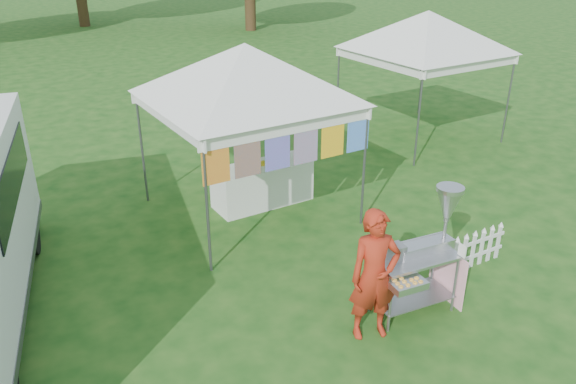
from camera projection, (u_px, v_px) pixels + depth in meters
ground at (375, 312)px, 7.46m from camera, size 120.00×120.00×0.00m
canopy_main at (245, 44)px, 8.91m from camera, size 4.24×4.24×3.45m
canopy_right at (429, 11)px, 12.70m from camera, size 4.24×4.24×3.45m
donut_cart at (429, 243)px, 7.13m from camera, size 1.31×0.81×1.71m
vendor at (374, 276)px, 6.71m from camera, size 0.72×0.58×1.71m
picket_fence at (469, 252)px, 8.31m from camera, size 1.44×0.07×0.56m
display_table at (262, 184)px, 10.33m from camera, size 1.80×0.70×0.76m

